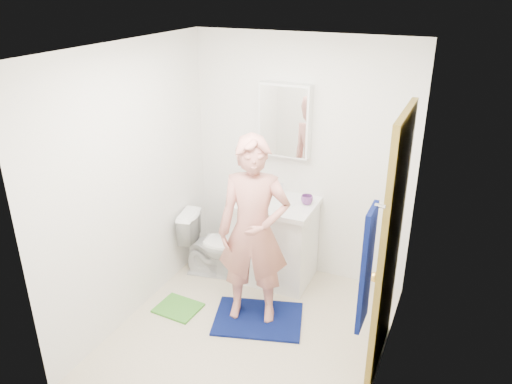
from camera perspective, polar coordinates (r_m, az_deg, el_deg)
floor at (r=4.50m, az=-0.69°, el=-15.97°), size 2.20×2.40×0.02m
ceiling at (r=3.50m, az=-0.89°, el=16.28°), size 2.20×2.40×0.02m
wall_back at (r=4.89m, az=5.16°, el=3.66°), size 2.20×0.02×2.40m
wall_front at (r=2.94m, az=-10.88°, el=-11.16°), size 2.20×0.02×2.40m
wall_left at (r=4.39m, az=-14.07°, el=0.67°), size 0.02×2.40×2.40m
wall_right at (r=3.58m, az=15.66°, el=-4.94°), size 0.02×2.40×2.40m
vanity_cabinet at (r=5.01m, az=2.09°, el=-5.78°), size 0.75×0.55×0.80m
countertop at (r=4.82m, az=2.17°, el=-1.37°), size 0.79×0.59×0.05m
sink_basin at (r=4.81m, az=2.17°, el=-1.20°), size 0.40×0.40×0.03m
faucet at (r=4.94m, az=2.96°, el=0.33°), size 0.03×0.03×0.12m
medicine_cabinet at (r=4.75m, az=3.33°, el=8.20°), size 0.50×0.12×0.70m
mirror_panel at (r=4.70m, az=3.06°, el=8.02°), size 0.46×0.01×0.66m
door at (r=3.79m, az=15.08°, el=-6.15°), size 0.05×0.80×2.05m
door_knob at (r=3.56m, az=13.41°, el=-9.45°), size 0.07×0.07×0.07m
towel at (r=3.07m, az=12.51°, el=-8.55°), size 0.03×0.24×0.80m
towel_hook at (r=2.87m, az=14.01°, el=-1.55°), size 0.06×0.02×0.02m
toilet at (r=5.13m, az=-4.86°, el=-5.97°), size 0.71×0.49×0.67m
bath_mat at (r=4.63m, az=0.25°, el=-14.28°), size 0.90×0.75×0.02m
green_rug at (r=4.82m, az=-8.89°, el=-12.96°), size 0.41×0.35×0.02m
soap_dispenser at (r=4.84m, az=-1.29°, el=0.40°), size 0.11×0.11×0.20m
toothbrush_cup at (r=4.76m, az=5.84°, el=-0.90°), size 0.15×0.15×0.09m
man at (r=4.22m, az=-0.27°, el=-4.59°), size 0.70×0.56×1.68m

